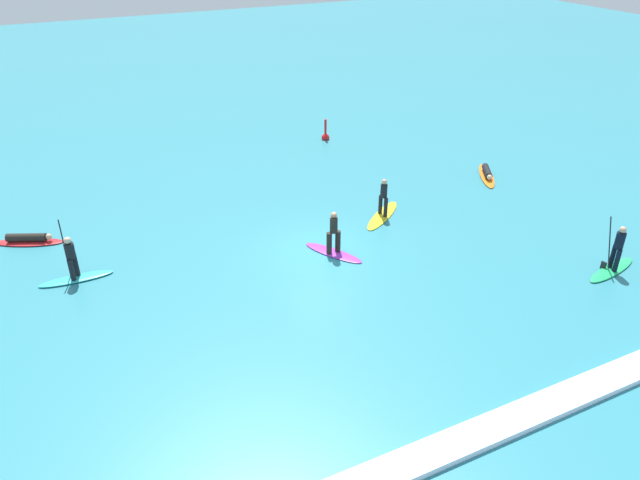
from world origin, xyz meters
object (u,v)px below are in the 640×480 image
Objects in this scene: marker_buoy at (325,136)px; surfer_on_red_board at (29,240)px; surfer_on_orange_board at (487,174)px; surfer_on_teal_board at (74,268)px; surfer_on_purple_board at (334,242)px; surfer_on_yellow_board at (383,207)px; surfer_on_green_board at (614,259)px.

surfer_on_red_board is at bearing -160.66° from marker_buoy.
surfer_on_orange_board reaches higher than surfer_on_red_board.
surfer_on_teal_board is 2.00× the size of marker_buoy.
surfer_on_purple_board is 12.87m from marker_buoy.
surfer_on_red_board is (-10.53, 6.05, -0.35)m from surfer_on_purple_board.
surfer_on_yellow_board is at bearing -179.93° from surfer_on_teal_board.
surfer_on_purple_board is 1.97× the size of marker_buoy.
surfer_on_purple_board is at bearing 171.84° from surfer_on_yellow_board.
surfer_on_purple_board is 0.93× the size of surfer_on_red_board.
surfer_on_red_board is at bearing -67.06° from surfer_on_teal_board.
surfer_on_green_board is at bearing -79.53° from marker_buoy.
surfer_on_teal_board reaches higher than surfer_on_orange_board.
surfer_on_purple_board is 12.15m from surfer_on_red_board.
surfer_on_green_board is 0.95× the size of surfer_on_orange_board.
surfer_on_yellow_board reaches higher than surfer_on_red_board.
surfer_on_purple_board is at bearing -40.62° from surfer_on_orange_board.
surfer_on_green_board is 1.07× the size of surfer_on_teal_board.
marker_buoy is (15.98, 5.61, 0.04)m from surfer_on_red_board.
surfer_on_green_board is 9.10m from surfer_on_orange_board.
marker_buoy reaches higher than surfer_on_orange_board.
surfer_on_yellow_board is at bearing -46.87° from surfer_on_orange_board.
surfer_on_purple_board is 0.87× the size of surfer_on_orange_board.
surfer_on_teal_board is (-17.80, 8.00, -0.02)m from surfer_on_green_board.
surfer_on_teal_board is at bearing -35.84° from surfer_on_green_board.
surfer_on_purple_board reaches higher than marker_buoy.
surfer_on_teal_board is (-12.52, 0.50, 0.07)m from surfer_on_yellow_board.
surfer_on_red_board is at bearing -148.76° from surfer_on_purple_board.
surfer_on_teal_board is at bearing -133.59° from surfer_on_purple_board.
surfer_on_green_board is 17.55m from marker_buoy.
marker_buoy reaches higher than surfer_on_red_board.
surfer_on_purple_board is at bearing 167.66° from surfer_on_teal_board.
surfer_on_orange_board is 2.26× the size of marker_buoy.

